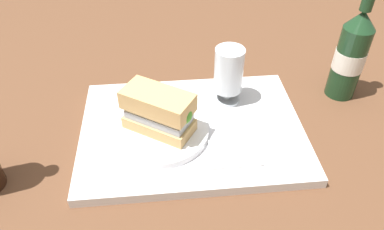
{
  "coord_description": "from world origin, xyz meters",
  "views": [
    {
      "loc": [
        -0.05,
        -0.54,
        0.52
      ],
      "look_at": [
        0.0,
        0.0,
        0.05
      ],
      "focal_mm": 34.66,
      "sensor_mm": 36.0,
      "label": 1
    }
  ],
  "objects_px": {
    "beer_glass": "(228,74)",
    "beer_bottle": "(351,54)",
    "plate": "(160,131)",
    "sandwich": "(160,111)"
  },
  "relations": [
    {
      "from": "beer_glass",
      "to": "beer_bottle",
      "type": "height_order",
      "value": "beer_bottle"
    },
    {
      "from": "plate",
      "to": "beer_bottle",
      "type": "relative_size",
      "value": 0.71
    },
    {
      "from": "plate",
      "to": "beer_bottle",
      "type": "xyz_separation_m",
      "value": [
        0.41,
        0.12,
        0.08
      ]
    },
    {
      "from": "sandwich",
      "to": "beer_glass",
      "type": "bearing_deg",
      "value": 66.16
    },
    {
      "from": "beer_bottle",
      "to": "sandwich",
      "type": "bearing_deg",
      "value": -163.77
    },
    {
      "from": "sandwich",
      "to": "beer_glass",
      "type": "xyz_separation_m",
      "value": [
        0.14,
        0.09,
        0.01
      ]
    },
    {
      "from": "plate",
      "to": "sandwich",
      "type": "distance_m",
      "value": 0.05
    },
    {
      "from": "beer_glass",
      "to": "beer_bottle",
      "type": "relative_size",
      "value": 0.47
    },
    {
      "from": "sandwich",
      "to": "plate",
      "type": "bearing_deg",
      "value": 180.0
    },
    {
      "from": "plate",
      "to": "sandwich",
      "type": "height_order",
      "value": "sandwich"
    }
  ]
}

